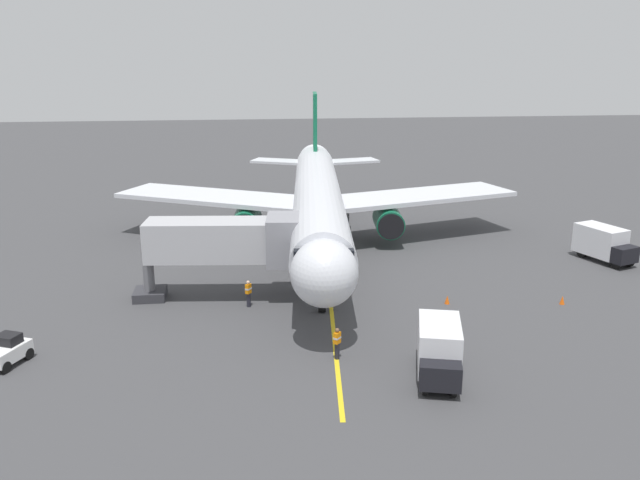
# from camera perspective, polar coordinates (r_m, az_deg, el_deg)

# --- Properties ---
(ground_plane) EXTENTS (220.00, 220.00, 0.00)m
(ground_plane) POSITION_cam_1_polar(r_m,az_deg,el_deg) (54.29, 0.45, -0.27)
(ground_plane) COLOR #424244
(apron_lead_in_line) EXTENTS (4.17, 39.83, 0.01)m
(apron_lead_in_line) POSITION_cam_1_polar(r_m,az_deg,el_deg) (47.06, 0.67, -2.83)
(apron_lead_in_line) COLOR yellow
(apron_lead_in_line) RESTS_ON ground
(airplane) EXTENTS (34.64, 40.35, 11.50)m
(airplane) POSITION_cam_1_polar(r_m,az_deg,el_deg) (52.01, -0.20, 3.56)
(airplane) COLOR silver
(airplane) RESTS_ON ground
(jet_bridge) EXTENTS (11.51, 3.91, 5.40)m
(jet_bridge) POSITION_cam_1_polar(r_m,az_deg,el_deg) (41.36, -7.37, -0.17)
(jet_bridge) COLOR #B7B7BC
(jet_bridge) RESTS_ON ground
(ground_crew_marshaller) EXTENTS (0.43, 0.47, 1.71)m
(ground_crew_marshaller) POSITION_cam_1_polar(r_m,az_deg,el_deg) (40.72, -6.28, -4.65)
(ground_crew_marshaller) COLOR #23232D
(ground_crew_marshaller) RESTS_ON ground
(ground_crew_wing_walker) EXTENTS (0.45, 0.46, 1.71)m
(ground_crew_wing_walker) POSITION_cam_1_polar(r_m,az_deg,el_deg) (33.79, 1.51, -9.00)
(ground_crew_wing_walker) COLOR #23232D
(ground_crew_wing_walker) RESTS_ON ground
(box_truck_near_nose) EXTENTS (3.06, 4.95, 2.62)m
(box_truck_near_nose) POSITION_cam_1_polar(r_m,az_deg,el_deg) (32.32, 10.40, -9.51)
(box_truck_near_nose) COLOR black
(box_truck_near_nose) RESTS_ON ground
(box_truck_portside) EXTENTS (3.38, 4.99, 2.62)m
(box_truck_portside) POSITION_cam_1_polar(r_m,az_deg,el_deg) (53.67, 23.63, -0.29)
(box_truck_portside) COLOR black
(box_truck_portside) RESTS_ON ground
(tug_starboard_side) EXTENTS (2.31, 2.71, 1.50)m
(tug_starboard_side) POSITION_cam_1_polar(r_m,az_deg,el_deg) (36.95, -25.78, -8.74)
(tug_starboard_side) COLOR white
(tug_starboard_side) RESTS_ON ground
(safety_cone_nose_left) EXTENTS (0.32, 0.32, 0.55)m
(safety_cone_nose_left) POSITION_cam_1_polar(r_m,az_deg,el_deg) (41.92, 11.07, -5.14)
(safety_cone_nose_left) COLOR #F2590F
(safety_cone_nose_left) RESTS_ON ground
(safety_cone_nose_right) EXTENTS (0.32, 0.32, 0.55)m
(safety_cone_nose_right) POSITION_cam_1_polar(r_m,az_deg,el_deg) (43.81, 20.44, -4.95)
(safety_cone_nose_right) COLOR #F2590F
(safety_cone_nose_right) RESTS_ON ground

